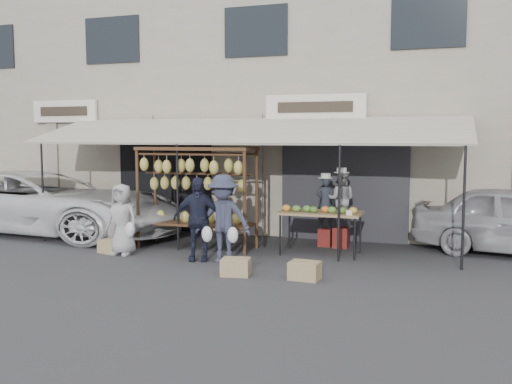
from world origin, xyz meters
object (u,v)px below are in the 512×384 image
banana_rack (196,178)px  vendor_left (325,203)px  customer_mid (198,219)px  crate_far (111,246)px  crate_near_a (236,267)px  vendor_right (341,199)px  crate_near_b (305,271)px  customer_right (223,218)px  van (35,187)px  customer_left (122,220)px  produce_table (320,213)px

banana_rack → vendor_left: bearing=23.3°
customer_mid → crate_far: 2.19m
customer_mid → crate_near_a: 1.62m
vendor_right → crate_near_b: vendor_right is taller
customer_right → van: van is taller
customer_mid → crate_near_b: bearing=-33.4°
vendor_left → crate_near_b: (0.27, -3.06, -0.83)m
banana_rack → customer_mid: banana_rack is taller
banana_rack → crate_far: 2.33m
van → customer_left: bearing=-112.2°
customer_mid → crate_near_a: bearing=-53.3°
van → produce_table: bearing=-89.9°
customer_mid → produce_table: bearing=16.3°
vendor_left → crate_near_b: bearing=89.2°
banana_rack → customer_right: banana_rack is taller
banana_rack → vendor_right: size_ratio=2.08×
vendor_left → vendor_right: 0.37m
crate_near_b → produce_table: bearing=95.1°
produce_table → vendor_right: 0.97m
crate_far → customer_right: bearing=-0.8°
customer_left → produce_table: bearing=22.7°
crate_near_a → crate_far: (-3.22, 1.02, -0.01)m
vendor_left → customer_left: size_ratio=0.79×
banana_rack → customer_mid: bearing=-64.3°
customer_left → van: size_ratio=0.26×
banana_rack → customer_mid: (0.54, -1.11, -0.74)m
crate_near_b → vendor_left: bearing=95.1°
vendor_right → customer_mid: (-2.47, -2.22, -0.25)m
vendor_right → crate_near_b: size_ratio=2.44×
vendor_left → crate_near_b: 3.18m
crate_near_b → crate_far: crate_near_b is taller
customer_left → customer_mid: size_ratio=0.89×
crate_near_a → customer_mid: bearing=141.4°
crate_far → van: (-3.29, 1.67, 1.04)m
customer_left → crate_near_a: 3.08m
vendor_left → customer_left: 4.44m
vendor_right → crate_far: bearing=22.8°
customer_mid → customer_right: size_ratio=0.97×
customer_mid → crate_near_b: size_ratio=3.26×
vendor_left → customer_mid: bearing=41.1°
customer_right → crate_near_b: size_ratio=3.37×
produce_table → crate_near_a: produce_table is taller
banana_rack → crate_far: size_ratio=5.70×
produce_table → crate_far: (-4.26, -1.21, -0.74)m
crate_near_a → banana_rack: bearing=129.7°
produce_table → vendor_left: 0.95m
customer_right → crate_near_a: bearing=-62.2°
crate_far → crate_near_b: bearing=-11.5°
customer_left → customer_right: customer_right is taller
crate_far → van: size_ratio=0.08×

